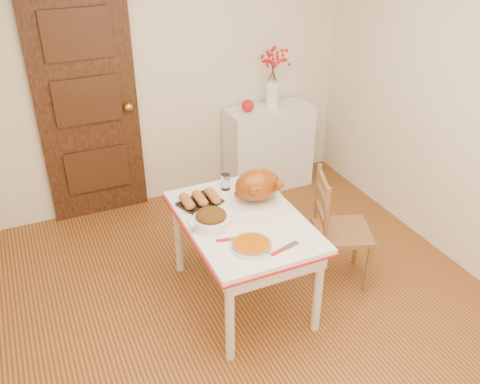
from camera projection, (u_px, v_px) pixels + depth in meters
name	position (u px, v px, depth m)	size (l,w,h in m)	color
floor	(261.00, 323.00, 3.69)	(3.50, 4.00, 0.00)	#542710
wall_back	(164.00, 71.00, 4.65)	(3.50, 0.00, 2.50)	beige
door_back	(88.00, 107.00, 4.48)	(0.85, 0.06, 2.06)	black
sideboard	(268.00, 147.00, 5.23)	(0.83, 0.37, 0.83)	silver
kitchen_table	(243.00, 259.00, 3.76)	(0.80, 1.16, 0.69)	white
chair_oak	(343.00, 229.00, 3.90)	(0.40, 0.40, 0.91)	brown
berry_vase	(273.00, 80.00, 4.89)	(0.28, 0.28, 0.55)	white
apple	(248.00, 106.00, 4.91)	(0.12, 0.12, 0.12)	red
turkey_platter	(257.00, 186.00, 3.72)	(0.39, 0.31, 0.25)	#76340A
pumpkin_pie	(251.00, 244.00, 3.27)	(0.25, 0.25, 0.05)	#A34E00
stuffing_dish	(211.00, 219.00, 3.46)	(0.31, 0.24, 0.12)	#4D300E
rolls_tray	(200.00, 199.00, 3.73)	(0.28, 0.22, 0.07)	#A75A23
pie_server	(285.00, 248.00, 3.27)	(0.22, 0.06, 0.01)	silver
carving_knife	(234.00, 239.00, 3.36)	(0.23, 0.06, 0.01)	silver
drinking_glass	(226.00, 182.00, 3.91)	(0.07, 0.07, 0.12)	white
shaker_pair	(257.00, 180.00, 3.98)	(0.09, 0.03, 0.08)	white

